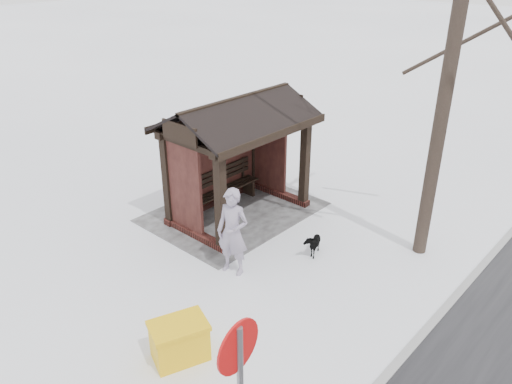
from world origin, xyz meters
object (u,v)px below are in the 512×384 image
bus_shelter (234,133)px  dog (313,243)px  pedestrian (233,232)px  road_sign (239,376)px  grit_bin (180,341)px

bus_shelter → dog: (0.22, 2.63, -1.89)m
pedestrian → road_sign: bearing=-59.7°
bus_shelter → pedestrian: size_ratio=1.89×
bus_shelter → dog: 3.25m
bus_shelter → road_sign: 7.31m
bus_shelter → grit_bin: 5.47m
dog → grit_bin: grit_bin is taller
pedestrian → road_sign: (3.27, 3.35, 0.90)m
bus_shelter → pedestrian: bus_shelter is taller
pedestrian → grit_bin: bearing=-80.6°
bus_shelter → grit_bin: size_ratio=3.31×
road_sign → dog: bearing=-156.9°
pedestrian → grit_bin: (2.37, 1.10, -0.59)m
dog → bus_shelter: bearing=151.8°
bus_shelter → dog: size_ratio=5.59×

